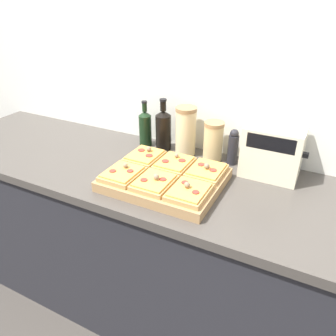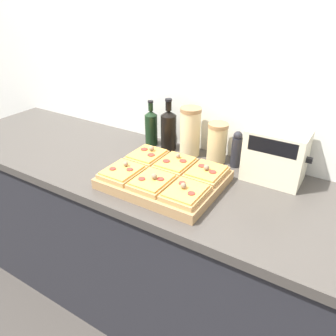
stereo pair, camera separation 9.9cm
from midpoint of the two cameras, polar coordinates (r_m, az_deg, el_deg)
name	(u,v)px [view 2 (the right image)]	position (r m, az deg, el deg)	size (l,w,h in m)	color
wall_back	(208,80)	(1.64, 8.78, 14.92)	(6.00, 0.06, 2.50)	silver
kitchen_counter	(169,250)	(1.74, 1.90, -14.14)	(2.63, 0.67, 0.90)	#232328
cutting_board	(164,179)	(1.40, 1.39, -2.03)	(0.48, 0.38, 0.04)	#A37A4C
pizza_slice_back_left	(147,155)	(1.52, -1.80, 2.17)	(0.14, 0.17, 0.05)	tan
pizza_slice_back_center	(175,164)	(1.45, 3.24, 0.75)	(0.14, 0.17, 0.05)	tan
pizza_slice_back_right	(206,172)	(1.39, 8.75, -0.80)	(0.14, 0.17, 0.05)	tan
pizza_slice_front_left	(122,172)	(1.39, -5.95, -0.70)	(0.14, 0.17, 0.05)	tan
pizza_slice_front_center	(152,182)	(1.31, -0.61, -2.43)	(0.14, 0.17, 0.05)	tan
pizza_slice_front_right	(185,192)	(1.25, 5.34, -4.31)	(0.14, 0.17, 0.05)	tan
olive_oil_bottle	(151,127)	(1.73, -1.30, 7.14)	(0.07, 0.07, 0.24)	black
wine_bottle	(169,129)	(1.68, 1.80, 6.77)	(0.08, 0.08, 0.27)	black
grain_jar_tall	(190,132)	(1.62, 5.65, 6.30)	(0.10, 0.10, 0.24)	beige
grain_jar_short	(217,143)	(1.58, 10.34, 4.33)	(0.10, 0.10, 0.19)	tan
pepper_mill	(237,150)	(1.55, 13.65, 3.12)	(0.05, 0.05, 0.18)	black
toaster_oven	(276,155)	(1.48, 20.07, 2.12)	(0.27, 0.17, 0.23)	beige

